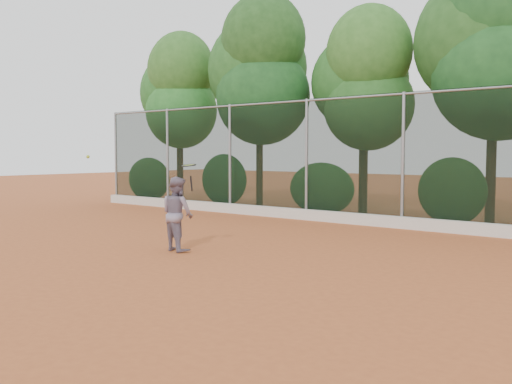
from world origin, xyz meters
The scene contains 7 objects.
ground centered at (0.00, 0.00, 0.00)m, with size 80.00×80.00×0.00m, color #AE5429.
concrete_curb centered at (0.00, 6.82, 0.15)m, with size 24.00×0.20×0.30m, color silver.
tennis_player centered at (-1.93, 0.90, 0.74)m, with size 0.72×0.56×1.47m, color slate.
chainlink_fence centered at (0.00, 7.00, 1.86)m, with size 24.09×0.09×3.50m.
foliage_backdrop centered at (-0.55, 8.98, 4.40)m, with size 23.70×3.63×7.55m.
tennis_racket centered at (-1.51, 0.82, 1.67)m, with size 0.33×0.33×0.52m.
tennis_ball_in_flight centered at (-4.14, 0.37, 1.86)m, with size 0.07×0.07×0.07m.
Camera 1 is at (6.39, -6.81, 1.96)m, focal length 40.00 mm.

